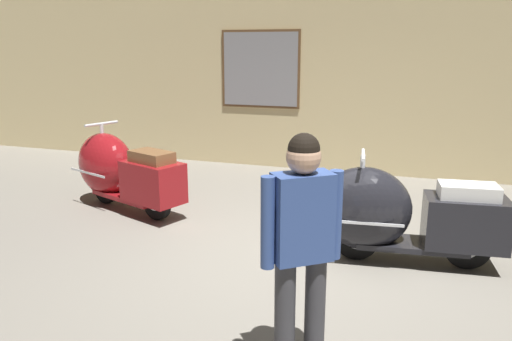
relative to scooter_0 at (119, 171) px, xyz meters
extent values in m
plane|color=slate|center=(2.60, -0.98, -0.51)|extent=(60.00, 60.00, 0.00)
cube|color=#CCB784|center=(2.60, 3.00, 1.13)|extent=(18.00, 0.20, 3.28)
cube|color=brown|center=(1.01, 2.89, 1.21)|extent=(1.41, 0.03, 1.33)
cube|color=gray|center=(1.01, 2.87, 1.21)|extent=(1.33, 0.01, 1.25)
cylinder|color=black|center=(-0.33, 0.12, -0.28)|extent=(0.46, 0.24, 0.45)
cylinder|color=silver|center=(-0.33, 0.12, -0.28)|extent=(0.23, 0.17, 0.20)
cylinder|color=black|center=(0.68, -0.25, -0.28)|extent=(0.46, 0.24, 0.45)
cylinder|color=silver|center=(0.68, -0.25, -0.28)|extent=(0.23, 0.17, 0.20)
cube|color=maroon|center=(0.17, -0.06, -0.31)|extent=(1.15, 0.76, 0.06)
ellipsoid|color=maroon|center=(-0.28, 0.10, 0.04)|extent=(1.09, 0.88, 0.86)
cube|color=maroon|center=(0.63, -0.24, -0.04)|extent=(0.88, 0.69, 0.50)
cube|color=brown|center=(0.63, -0.24, 0.28)|extent=(0.62, 0.49, 0.14)
sphere|color=silver|center=(-0.58, 0.21, 0.27)|extent=(0.17, 0.17, 0.17)
cylinder|color=silver|center=(-0.31, 0.11, 0.43)|extent=(0.05, 0.05, 0.32)
cylinder|color=silver|center=(-0.31, 0.11, 0.59)|extent=(0.21, 0.48, 0.04)
cube|color=silver|center=(-0.38, -0.17, -0.02)|extent=(0.72, 0.28, 0.03)
cylinder|color=black|center=(3.19, -0.65, -0.29)|extent=(0.45, 0.14, 0.44)
cylinder|color=silver|center=(3.19, -0.65, -0.29)|extent=(0.21, 0.13, 0.20)
cylinder|color=black|center=(4.23, -0.53, -0.29)|extent=(0.45, 0.14, 0.44)
cylinder|color=silver|center=(4.23, -0.53, -0.29)|extent=(0.21, 0.13, 0.20)
cube|color=black|center=(3.71, -0.59, -0.31)|extent=(1.09, 0.52, 0.06)
ellipsoid|color=black|center=(3.24, -0.65, 0.03)|extent=(0.99, 0.68, 0.84)
cube|color=black|center=(4.19, -0.54, -0.05)|extent=(0.80, 0.53, 0.49)
cube|color=silver|center=(4.19, -0.54, 0.26)|extent=(0.56, 0.37, 0.13)
sphere|color=silver|center=(2.93, -0.68, 0.26)|extent=(0.17, 0.17, 0.17)
cylinder|color=silver|center=(3.21, -0.65, 0.41)|extent=(0.05, 0.05, 0.31)
cylinder|color=silver|center=(3.21, -0.65, 0.57)|extent=(0.09, 0.49, 0.04)
cube|color=silver|center=(3.27, -0.93, -0.03)|extent=(0.74, 0.10, 0.03)
cylinder|color=#38383D|center=(3.15, -2.52, -0.04)|extent=(0.13, 0.13, 0.79)
cylinder|color=#38383D|center=(2.98, -2.65, -0.04)|extent=(0.13, 0.13, 0.79)
cube|color=#334C8C|center=(3.07, -2.58, 0.56)|extent=(0.41, 0.38, 0.56)
cylinder|color=#334C8C|center=(3.25, -2.45, 0.55)|extent=(0.09, 0.09, 0.58)
cylinder|color=#334C8C|center=(2.89, -2.72, 0.55)|extent=(0.09, 0.09, 0.58)
sphere|color=tan|center=(3.07, -2.58, 0.94)|extent=(0.21, 0.21, 0.21)
sphere|color=black|center=(3.07, -2.58, 0.99)|extent=(0.20, 0.20, 0.20)
camera|label=1|loc=(3.71, -5.40, 1.57)|focal=34.66mm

